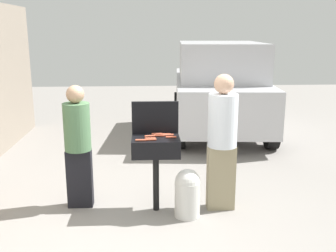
{
  "coord_description": "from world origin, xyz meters",
  "views": [
    {
      "loc": [
        0.1,
        -4.48,
        2.28
      ],
      "look_at": [
        0.39,
        0.77,
        1.0
      ],
      "focal_mm": 42.21,
      "sensor_mm": 36.0,
      "label": 1
    }
  ],
  "objects": [
    {
      "name": "person_left",
      "position": [
        -0.79,
        0.45,
        0.88
      ],
      "size": [
        0.34,
        0.34,
        1.62
      ],
      "rotation": [
        0.0,
        0.0,
        0.15
      ],
      "color": "black",
      "rests_on": "ground"
    },
    {
      "name": "hot_dog_4",
      "position": [
        0.22,
        0.41,
        0.99
      ],
      "size": [
        0.13,
        0.03,
        0.03
      ],
      "primitive_type": "cylinder",
      "rotation": [
        0.0,
        1.57,
        0.05
      ],
      "color": "#C6593D",
      "rests_on": "bbq_grill"
    },
    {
      "name": "hot_dog_5",
      "position": [
        0.15,
        0.14,
        0.99
      ],
      "size": [
        0.13,
        0.03,
        0.03
      ],
      "primitive_type": "cylinder",
      "rotation": [
        0.0,
        1.57,
        0.05
      ],
      "color": "#C6593D",
      "rests_on": "bbq_grill"
    },
    {
      "name": "propane_tank",
      "position": [
        0.59,
        0.07,
        0.32
      ],
      "size": [
        0.32,
        0.32,
        0.62
      ],
      "color": "silver",
      "rests_on": "ground"
    },
    {
      "name": "hot_dog_3",
      "position": [
        0.37,
        0.35,
        0.99
      ],
      "size": [
        0.13,
        0.04,
        0.03
      ],
      "primitive_type": "cylinder",
      "rotation": [
        0.0,
        1.57,
        0.12
      ],
      "color": "#C6593D",
      "rests_on": "bbq_grill"
    },
    {
      "name": "hot_dog_6",
      "position": [
        0.34,
        0.38,
        0.99
      ],
      "size": [
        0.13,
        0.04,
        0.03
      ],
      "primitive_type": "cylinder",
      "rotation": [
        0.0,
        1.57,
        -0.09
      ],
      "color": "#C6593D",
      "rests_on": "bbq_grill"
    },
    {
      "name": "hot_dog_8",
      "position": [
        0.25,
        0.32,
        0.99
      ],
      "size": [
        0.13,
        0.04,
        0.03
      ],
      "primitive_type": "cylinder",
      "rotation": [
        0.0,
        1.57,
        -0.11
      ],
      "color": "#B74C33",
      "rests_on": "bbq_grill"
    },
    {
      "name": "hot_dog_7",
      "position": [
        0.14,
        0.19,
        0.99
      ],
      "size": [
        0.13,
        0.03,
        0.03
      ],
      "primitive_type": "cylinder",
      "rotation": [
        0.0,
        1.57,
        -0.03
      ],
      "color": "#C6593D",
      "rests_on": "bbq_grill"
    },
    {
      "name": "person_right",
      "position": [
        1.05,
        0.29,
        0.96
      ],
      "size": [
        0.37,
        0.37,
        1.76
      ],
      "rotation": [
        0.0,
        0.0,
        3.32
      ],
      "color": "gray",
      "rests_on": "ground"
    },
    {
      "name": "ground_plane",
      "position": [
        0.0,
        0.0,
        0.0
      ],
      "size": [
        24.0,
        24.0,
        0.0
      ],
      "primitive_type": "plane",
      "color": "gray"
    },
    {
      "name": "hot_dog_0",
      "position": [
        0.13,
        0.31,
        0.99
      ],
      "size": [
        0.13,
        0.04,
        0.03
      ],
      "primitive_type": "cylinder",
      "rotation": [
        0.0,
        1.57,
        0.1
      ],
      "color": "#C6593D",
      "rests_on": "bbq_grill"
    },
    {
      "name": "grill_lid_open",
      "position": [
        0.21,
        0.49,
        1.18
      ],
      "size": [
        0.6,
        0.05,
        0.42
      ],
      "primitive_type": "cube",
      "color": "black",
      "rests_on": "bbq_grill"
    },
    {
      "name": "hot_dog_2",
      "position": [
        0.4,
        0.24,
        0.99
      ],
      "size": [
        0.13,
        0.03,
        0.03
      ],
      "primitive_type": "cylinder",
      "rotation": [
        0.0,
        1.57,
        0.03
      ],
      "color": "#B74C33",
      "rests_on": "bbq_grill"
    },
    {
      "name": "hot_dog_1",
      "position": [
        0.02,
        0.13,
        0.99
      ],
      "size": [
        0.13,
        0.03,
        0.03
      ],
      "primitive_type": "cylinder",
      "rotation": [
        0.0,
        1.57,
        -0.02
      ],
      "color": "#C6593D",
      "rests_on": "bbq_grill"
    },
    {
      "name": "parked_minivan",
      "position": [
        1.75,
        4.42,
        1.03
      ],
      "size": [
        2.29,
        4.53,
        2.02
      ],
      "rotation": [
        0.0,
        0.0,
        3.07
      ],
      "color": "#B7B7BC",
      "rests_on": "ground"
    },
    {
      "name": "bbq_grill",
      "position": [
        0.21,
        0.27,
        0.83
      ],
      "size": [
        0.6,
        0.44,
        0.97
      ],
      "color": "black",
      "rests_on": "ground"
    }
  ]
}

